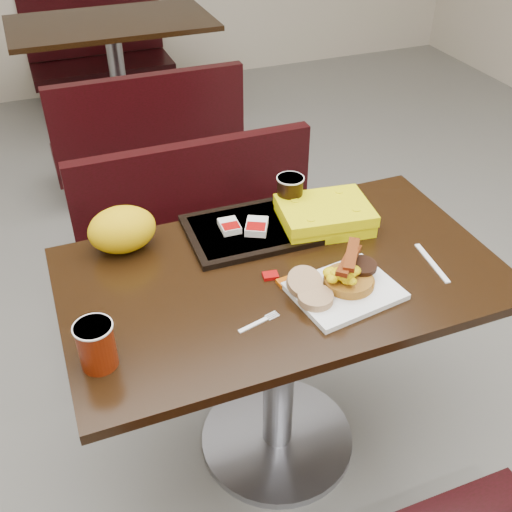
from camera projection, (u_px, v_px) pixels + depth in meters
name	position (u px, v px, depth m)	size (l,w,h in m)	color
floor	(277.00, 441.00, 2.12)	(6.00, 7.00, 0.01)	slate
table_near	(279.00, 366.00, 1.89)	(1.20, 0.70, 0.75)	black
bench_near_n	(211.00, 248.00, 2.42)	(1.00, 0.46, 0.72)	black
table_far	(119.00, 82.00, 3.84)	(1.20, 0.70, 0.75)	black
bench_far_s	(144.00, 128.00, 3.32)	(1.00, 0.46, 0.72)	black
bench_far_n	(100.00, 50.00, 4.37)	(1.00, 0.46, 0.72)	black
platter	(345.00, 291.00, 1.59)	(0.27, 0.21, 0.02)	white
pancake_stack	(349.00, 280.00, 1.59)	(0.14, 0.14, 0.03)	#A3711B
sausage_patty	(362.00, 266.00, 1.61)	(0.08, 0.08, 0.01)	black
scrambled_eggs	(344.00, 274.00, 1.55)	(0.09, 0.08, 0.05)	#EFE104
bacon_strips	(349.00, 259.00, 1.55)	(0.17, 0.07, 0.01)	#481105
muffin_bottom	(315.00, 298.00, 1.54)	(0.09, 0.09, 0.02)	tan
muffin_top	(304.00, 282.00, 1.57)	(0.09, 0.09, 0.02)	tan
coffee_cup_near	(97.00, 346.00, 1.36)	(0.08, 0.08, 0.12)	#982605
fork	(253.00, 325.00, 1.50)	(0.12, 0.02, 0.00)	white
knife	(432.00, 263.00, 1.70)	(0.18, 0.01, 0.00)	white
condiment_syrup	(285.00, 282.00, 1.62)	(0.04, 0.03, 0.01)	#A74707
condiment_ketchup	(270.00, 276.00, 1.65)	(0.04, 0.03, 0.01)	#8C0504
tray	(252.00, 229.00, 1.82)	(0.39, 0.28, 0.02)	black
hashbrown_sleeve_left	(230.00, 226.00, 1.80)	(0.05, 0.07, 0.02)	silver
hashbrown_sleeve_right	(257.00, 226.00, 1.80)	(0.06, 0.08, 0.02)	silver
coffee_cup_far	(290.00, 193.00, 1.86)	(0.08, 0.08, 0.11)	black
clamshell	(325.00, 216.00, 1.83)	(0.27, 0.20, 0.07)	#E0D603
paper_bag	(122.00, 229.00, 1.72)	(0.19, 0.14, 0.13)	yellow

